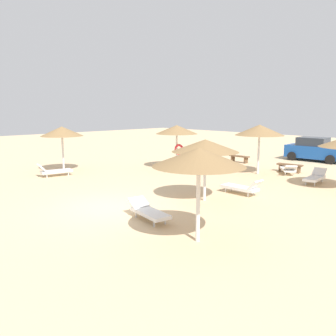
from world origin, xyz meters
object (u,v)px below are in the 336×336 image
object	(u,v)px
parasol_5	(177,130)
bench_1	(196,152)
lounger_5	(181,160)
bench_0	(290,166)
lounger_4	(315,177)
lounger_3	(288,169)
parasol_0	(205,146)
lounger_1	(148,211)
bench_2	(239,158)
lounger_0	(242,187)
parasol_3	(260,130)
lounger_2	(54,171)
parasol_2	(62,131)
parked_car	(315,150)
parasol_1	(199,157)

from	to	relation	value
parasol_5	bench_1	xyz separation A→B (m)	(-3.20, 5.42, -2.12)
lounger_5	bench_0	bearing A→B (deg)	22.85
lounger_4	bench_1	world-z (taller)	lounger_4
lounger_3	lounger_4	distance (m)	2.57
parasol_0	lounger_3	world-z (taller)	parasol_0
parasol_5	lounger_1	distance (m)	10.62
parasol_5	bench_2	size ratio (longest dim) A/B	1.85
lounger_0	lounger_3	bearing A→B (deg)	98.76
lounger_0	parasol_0	bearing A→B (deg)	-103.21
lounger_3	lounger_4	world-z (taller)	lounger_4
bench_0	bench_1	distance (m)	8.94
parasol_0	parasol_3	bearing A→B (deg)	104.02
parasol_3	lounger_2	world-z (taller)	parasol_3
parasol_2	bench_0	world-z (taller)	parasol_2
parasol_0	bench_0	size ratio (longest dim) A/B	1.79
parasol_2	parked_car	world-z (taller)	parasol_2
parasol_3	bench_1	bearing A→B (deg)	157.34
bench_0	bench_2	xyz separation A→B (m)	(-4.31, 0.98, 0.00)
parasol_3	lounger_5	distance (m)	5.97
parasol_1	parasol_5	world-z (taller)	parasol_5
parasol_5	lounger_2	world-z (taller)	parasol_5
lounger_1	bench_1	distance (m)	16.65
parasol_1	lounger_2	bearing A→B (deg)	173.29
parasol_0	bench_1	xyz separation A→B (m)	(-9.51, 10.12, -1.95)
lounger_2	lounger_4	bearing A→B (deg)	38.79
parasol_0	lounger_3	bearing A→B (deg)	93.20
lounger_1	lounger_5	world-z (taller)	lounger_5
lounger_0	bench_2	size ratio (longest dim) A/B	1.24
parked_car	bench_2	bearing A→B (deg)	-125.81
parasol_2	lounger_3	xyz separation A→B (m)	(9.91, 9.09, -2.13)
lounger_0	lounger_4	size ratio (longest dim) A/B	0.96
lounger_0	bench_2	xyz separation A→B (m)	(-5.47, 7.69, 0.02)
parasol_1	lounger_1	bearing A→B (deg)	174.51
parasol_5	lounger_4	xyz separation A→B (m)	(8.05, 2.03, -2.15)
parked_car	parasol_5	bearing A→B (deg)	-115.74
parasol_2	lounger_3	distance (m)	13.62
lounger_4	bench_2	xyz separation A→B (m)	(-6.73, 3.00, 0.03)
lounger_3	parked_car	distance (m)	6.44
lounger_1	bench_0	distance (m)	12.12
lounger_1	parasol_0	bearing A→B (deg)	95.01
bench_1	parked_car	world-z (taller)	parked_car
parasol_3	lounger_5	xyz separation A→B (m)	(-5.46, -0.86, -2.26)
parasol_3	parasol_5	bearing A→B (deg)	-154.70
parasol_1	lounger_0	size ratio (longest dim) A/B	1.46
parasol_2	parasol_5	world-z (taller)	parasol_5
parasol_2	bench_1	size ratio (longest dim) A/B	1.82
parasol_2	bench_0	size ratio (longest dim) A/B	1.78
parasol_0	lounger_5	xyz separation A→B (m)	(-7.18, 6.00, -1.99)
lounger_1	bench_0	bearing A→B (deg)	94.59
lounger_0	lounger_1	world-z (taller)	lounger_0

